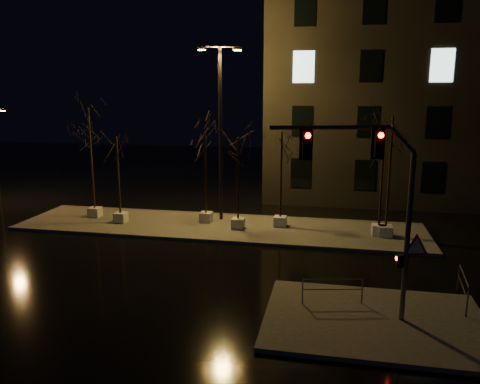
# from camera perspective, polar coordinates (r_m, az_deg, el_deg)

# --- Properties ---
(ground) EXTENTS (90.00, 90.00, 0.00)m
(ground) POSITION_cam_1_polar(r_m,az_deg,el_deg) (20.14, -6.80, -9.10)
(ground) COLOR black
(ground) RESTS_ON ground
(median) EXTENTS (22.00, 5.00, 0.15)m
(median) POSITION_cam_1_polar(r_m,az_deg,el_deg) (25.59, -2.65, -4.26)
(median) COLOR #484741
(median) RESTS_ON ground
(sidewalk_corner) EXTENTS (7.00, 5.00, 0.15)m
(sidewalk_corner) POSITION_cam_1_polar(r_m,az_deg,el_deg) (16.08, 16.11, -14.85)
(sidewalk_corner) COLOR #484741
(sidewalk_corner) RESTS_ON ground
(building) EXTENTS (25.00, 12.00, 15.00)m
(building) POSITION_cam_1_polar(r_m,az_deg,el_deg) (36.73, 24.43, 11.35)
(building) COLOR black
(building) RESTS_ON ground
(tree_0) EXTENTS (1.80, 1.80, 6.46)m
(tree_0) POSITION_cam_1_polar(r_m,az_deg,el_deg) (27.82, -17.85, 6.92)
(tree_0) COLOR silver
(tree_0) RESTS_ON median
(tree_1) EXTENTS (1.80, 1.80, 4.90)m
(tree_1) POSITION_cam_1_polar(r_m,az_deg,el_deg) (26.29, -14.73, 4.26)
(tree_1) COLOR silver
(tree_1) RESTS_ON median
(tree_2) EXTENTS (1.80, 1.80, 5.13)m
(tree_2) POSITION_cam_1_polar(r_m,az_deg,el_deg) (25.55, -4.27, 4.79)
(tree_2) COLOR silver
(tree_2) RESTS_ON median
(tree_3) EXTENTS (1.80, 1.80, 4.97)m
(tree_3) POSITION_cam_1_polar(r_m,az_deg,el_deg) (24.22, -0.25, 4.14)
(tree_3) COLOR silver
(tree_3) RESTS_ON median
(tree_4) EXTENTS (1.80, 1.80, 5.24)m
(tree_4) POSITION_cam_1_polar(r_m,az_deg,el_deg) (24.68, 5.07, 4.72)
(tree_4) COLOR silver
(tree_4) RESTS_ON median
(tree_5) EXTENTS (1.80, 1.80, 5.24)m
(tree_5) POSITION_cam_1_polar(r_m,az_deg,el_deg) (24.02, 17.04, 4.06)
(tree_5) COLOR silver
(tree_5) RESTS_ON median
(tree_6) EXTENTS (1.80, 1.80, 6.14)m
(tree_6) POSITION_cam_1_polar(r_m,az_deg,el_deg) (23.82, 17.96, 5.59)
(tree_6) COLOR silver
(tree_6) RESTS_ON median
(traffic_signal_mast) EXTENTS (4.90, 1.29, 6.14)m
(traffic_signal_mast) POSITION_cam_1_polar(r_m,az_deg,el_deg) (14.59, 16.50, -0.47)
(traffic_signal_mast) COLOR #54565B
(traffic_signal_mast) RESTS_ON sidewalk_corner
(streetlight_main) EXTENTS (2.36, 0.88, 9.54)m
(streetlight_main) POSITION_cam_1_polar(r_m,az_deg,el_deg) (25.96, -2.41, 8.50)
(streetlight_main) COLOR black
(streetlight_main) RESTS_ON median
(guard_rail_a) EXTENTS (2.03, 0.48, 0.90)m
(guard_rail_a) POSITION_cam_1_polar(r_m,az_deg,el_deg) (16.52, 11.22, -11.33)
(guard_rail_a) COLOR #54565B
(guard_rail_a) RESTS_ON sidewalk_corner
(guard_rail_b) EXTENTS (0.29, 2.16, 1.03)m
(guard_rail_b) POSITION_cam_1_polar(r_m,az_deg,el_deg) (17.90, 25.55, -10.18)
(guard_rail_b) COLOR #54565B
(guard_rail_b) RESTS_ON sidewalk_corner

